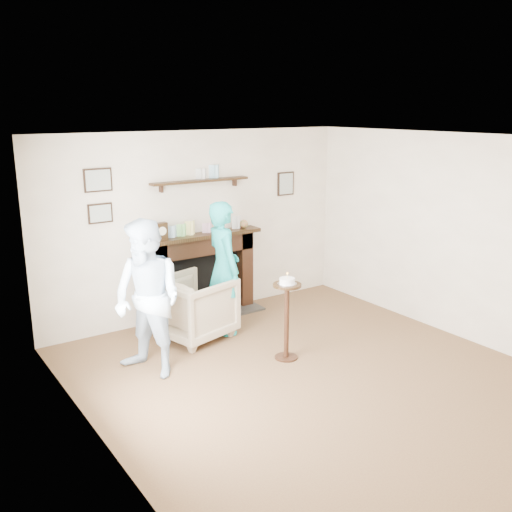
{
  "coord_description": "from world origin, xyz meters",
  "views": [
    {
      "loc": [
        -3.61,
        -4.16,
        2.79
      ],
      "look_at": [
        -0.16,
        0.9,
        1.18
      ],
      "focal_mm": 40.0,
      "sensor_mm": 36.0,
      "label": 1
    }
  ],
  "objects_px": {
    "man": "(152,373)",
    "woman": "(225,331)",
    "pedestal_table": "(287,306)",
    "armchair": "(195,337)"
  },
  "relations": [
    {
      "from": "armchair",
      "to": "pedestal_table",
      "type": "height_order",
      "value": "pedestal_table"
    },
    {
      "from": "armchair",
      "to": "man",
      "type": "distance_m",
      "value": 1.07
    },
    {
      "from": "armchair",
      "to": "pedestal_table",
      "type": "xyz_separation_m",
      "value": [
        0.57,
        -1.14,
        0.63
      ]
    },
    {
      "from": "woman",
      "to": "pedestal_table",
      "type": "bearing_deg",
      "value": -164.52
    },
    {
      "from": "man",
      "to": "woman",
      "type": "relative_size",
      "value": 1.0
    },
    {
      "from": "man",
      "to": "pedestal_table",
      "type": "bearing_deg",
      "value": 47.68
    },
    {
      "from": "armchair",
      "to": "woman",
      "type": "height_order",
      "value": "woman"
    },
    {
      "from": "armchair",
      "to": "pedestal_table",
      "type": "relative_size",
      "value": 0.84
    },
    {
      "from": "man",
      "to": "woman",
      "type": "xyz_separation_m",
      "value": [
        1.28,
        0.59,
        0.0
      ]
    },
    {
      "from": "woman",
      "to": "armchair",
      "type": "bearing_deg",
      "value": 92.05
    }
  ]
}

